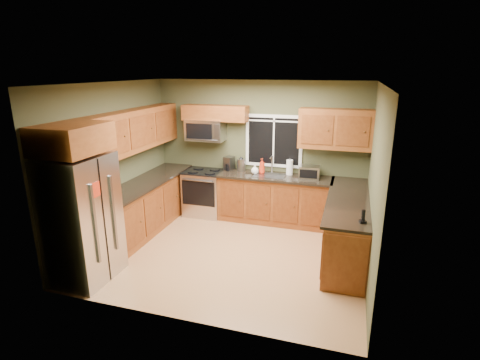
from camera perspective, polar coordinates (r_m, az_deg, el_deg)
The scene contains 28 objects.
floor at distance 6.27m, azimuth -1.39°, elevation -10.97°, with size 4.20×4.20×0.00m, color #AD784C.
ceiling at distance 5.56m, azimuth -1.59°, elevation 14.51°, with size 4.20×4.20×0.00m, color white.
back_wall at distance 7.45m, azimuth 2.89°, elevation 4.58°, with size 4.20×4.20×0.00m, color #44472C.
front_wall at distance 4.19m, azimuth -9.29°, elevation -5.41°, with size 4.20×4.20×0.00m, color #44472C.
left_wall at distance 6.71m, azimuth -18.78°, elevation 2.35°, with size 3.60×3.60×0.00m, color #44472C.
right_wall at distance 5.50m, azimuth 19.75°, elevation -0.79°, with size 3.60×3.60×0.00m, color #44472C.
window at distance 7.33m, azimuth 5.16°, elevation 5.94°, with size 1.12×0.03×1.02m.
base_cabinets_left at distance 7.19m, azimuth -13.99°, elevation -3.84°, with size 0.60×2.65×0.90m, color brown.
countertop_left at distance 7.03m, azimuth -14.08°, elevation -0.27°, with size 0.65×2.65×0.04m, color black.
base_cabinets_back at distance 7.32m, azimuth 5.36°, elevation -3.01°, with size 2.17×0.60×0.90m, color brown.
countertop_back at distance 7.16m, azimuth 5.42°, elevation 0.47°, with size 2.17×0.65×0.04m, color black.
base_cabinets_peninsula at distance 6.31m, azimuth 16.04°, elevation -6.95°, with size 0.60×2.52×0.90m.
countertop_peninsula at distance 6.15m, azimuth 16.16°, elevation -2.88°, with size 0.65×2.50×0.04m, color black.
upper_cabinets_left at distance 6.91m, azimuth -15.78°, elevation 7.32°, with size 0.33×2.65×0.72m, color brown.
upper_cabinets_back_left at distance 7.43m, azimuth -3.82°, elevation 10.16°, with size 1.30×0.33×0.30m, color brown.
upper_cabinets_back_right at distance 6.99m, azimuth 14.32°, elevation 7.53°, with size 1.30×0.33×0.72m, color brown.
upper_cabinet_over_fridge at distance 5.36m, azimuth -24.27°, elevation 5.77°, with size 0.72×0.90×0.38m, color brown.
refrigerator at distance 5.66m, azimuth -22.90°, elevation -5.51°, with size 0.74×0.90×1.80m.
range at distance 7.70m, azimuth -5.42°, elevation -1.88°, with size 0.76×0.69×0.94m.
microwave at distance 7.52m, azimuth -5.29°, elevation 7.58°, with size 0.76×0.41×0.42m.
sink at distance 7.19m, azimuth 4.56°, elevation 0.83°, with size 0.60×0.42×0.36m.
toaster_oven at distance 7.07m, azimuth 10.52°, elevation 1.19°, with size 0.39×0.31×0.23m.
coffee_maker at distance 7.51m, azimuth -1.67°, elevation 2.48°, with size 0.21×0.25×0.27m.
kettle at distance 7.45m, azimuth 0.20°, elevation 2.44°, with size 0.21×0.21×0.30m.
paper_towel_roll at distance 7.24m, azimuth 7.56°, elevation 1.93°, with size 0.16×0.16×0.32m.
soap_bottle_a at distance 7.28m, azimuth 3.37°, elevation 2.16°, with size 0.11×0.11×0.29m, color red.
soap_bottle_c at distance 7.24m, azimuth 2.28°, elevation 1.65°, with size 0.14×0.14×0.18m, color white.
cordless_phone at distance 5.23m, azimuth 18.22°, elevation -5.65°, with size 0.10×0.10×0.18m.
Camera 1 is at (1.76, -5.27, 2.91)m, focal length 28.00 mm.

